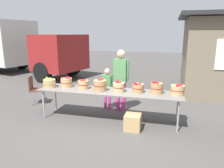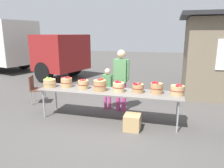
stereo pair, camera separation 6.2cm
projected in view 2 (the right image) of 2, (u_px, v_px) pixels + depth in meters
The scene contains 15 objects.
ground_plane at pixel (109, 120), 5.36m from camera, with size 40.00×40.00×0.00m, color #474442.
market_table at pixel (109, 92), 5.19m from camera, with size 3.50×0.76×0.75m.
apple_basket_green_0 at pixel (50, 83), 5.53m from camera, with size 0.33×0.33×0.25m.
apple_basket_red_0 at pixel (67, 82), 5.52m from camera, with size 0.30×0.30×0.29m.
apple_basket_red_1 at pixel (83, 84), 5.36m from camera, with size 0.28×0.28×0.26m.
apple_basket_red_2 at pixel (100, 85), 5.16m from camera, with size 0.33×0.33×0.31m.
apple_basket_red_3 at pixel (119, 87), 5.08m from camera, with size 0.30×0.30×0.27m.
apple_basket_red_4 at pixel (138, 88), 5.02m from camera, with size 0.29×0.29×0.26m.
apple_basket_red_5 at pixel (156, 88), 4.93m from camera, with size 0.30×0.30×0.30m.
apple_basket_red_6 at pixel (177, 90), 4.81m from camera, with size 0.33×0.33×0.27m.
vendor_adult at pixel (121, 76), 5.76m from camera, with size 0.45×0.23×1.69m.
child_customer at pixel (107, 85), 5.97m from camera, with size 0.31×0.17×1.17m.
box_truck at pixel (12, 45), 11.57m from camera, with size 7.99×4.18×2.75m.
folding_chair at pixel (35, 87), 6.49m from camera, with size 0.51×0.51×0.86m.
produce_crate at pixel (132, 122), 4.76m from camera, with size 0.36×0.36×0.36m, color tan.
Camera 2 is at (1.41, -4.80, 2.12)m, focal length 34.24 mm.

